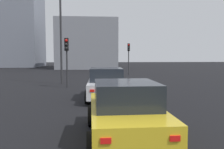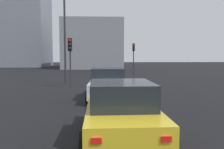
# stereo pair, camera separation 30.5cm
# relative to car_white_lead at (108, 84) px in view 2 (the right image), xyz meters

# --- Properties ---
(car_white_lead) EXTENTS (4.34, 2.17, 1.63)m
(car_white_lead) POSITION_rel_car_white_lead_xyz_m (0.00, 0.00, 0.00)
(car_white_lead) COLOR silver
(car_white_lead) RESTS_ON ground_plane
(car_yellow_second) EXTENTS (4.09, 2.07, 1.59)m
(car_yellow_second) POSITION_rel_car_white_lead_xyz_m (-6.01, -0.19, -0.02)
(car_yellow_second) COLOR gold
(car_yellow_second) RESTS_ON ground_plane
(traffic_light_near_left) EXTENTS (0.32, 0.29, 3.72)m
(traffic_light_near_left) POSITION_rel_car_white_lead_xyz_m (14.97, -3.45, 1.91)
(traffic_light_near_left) COLOR #2D2D30
(traffic_light_near_left) RESTS_ON ground_plane
(traffic_light_near_right) EXTENTS (0.32, 0.28, 3.51)m
(traffic_light_near_right) POSITION_rel_car_white_lead_xyz_m (4.36, 2.56, 1.76)
(traffic_light_near_right) COLOR #2D2D30
(traffic_light_near_right) RESTS_ON ground_plane
(street_lamp_kerbside) EXTENTS (0.56, 0.36, 8.45)m
(street_lamp_kerbside) POSITION_rel_car_white_lead_xyz_m (6.50, 3.23, 4.12)
(street_lamp_kerbside) COLOR #2D2D30
(street_lamp_kerbside) RESTS_ON ground_plane
(building_facade_left) EXTENTS (12.10, 10.44, 8.57)m
(building_facade_left) POSITION_rel_car_white_lead_xyz_m (31.58, 1.88, 3.51)
(building_facade_left) COLOR gray
(building_facade_left) RESTS_ON ground_plane
(building_facade_center) EXTENTS (10.16, 8.03, 16.34)m
(building_facade_center) POSITION_rel_car_white_lead_xyz_m (37.95, 15.88, 7.39)
(building_facade_center) COLOR gray
(building_facade_center) RESTS_ON ground_plane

